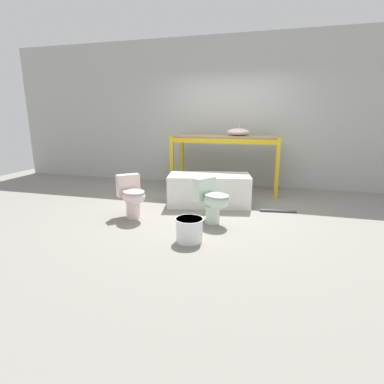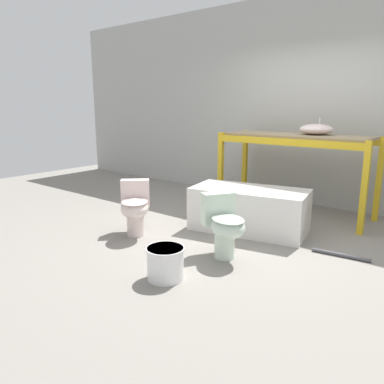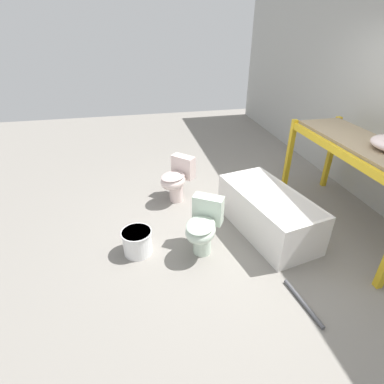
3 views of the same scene
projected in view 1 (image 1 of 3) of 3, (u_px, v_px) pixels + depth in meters
ground_plane at (213, 206)px, 5.25m from camera, size 12.00×12.00×0.00m
warehouse_wall_rear at (231, 113)px, 6.58m from camera, size 10.80×0.08×3.20m
shelving_rack at (226, 144)px, 6.09m from camera, size 2.15×0.78×1.15m
sink_basin at (238, 132)px, 6.05m from camera, size 0.46×0.42×0.23m
bathtub_main at (209, 188)px, 5.26m from camera, size 1.51×0.94×0.54m
toilet_near at (132, 195)px, 4.56m from camera, size 0.62×0.62×0.65m
toilet_far at (212, 199)px, 4.34m from camera, size 0.64×0.58×0.65m
bucket_white at (189, 229)px, 3.73m from camera, size 0.35×0.35×0.30m
loose_pipe at (278, 211)px, 4.90m from camera, size 0.58×0.11×0.04m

